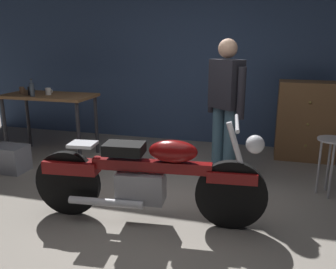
{
  "coord_description": "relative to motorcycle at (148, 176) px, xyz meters",
  "views": [
    {
      "loc": [
        1.02,
        -2.91,
        1.66
      ],
      "look_at": [
        0.0,
        0.7,
        0.65
      ],
      "focal_mm": 37.92,
      "sensor_mm": 36.0,
      "label": 1
    }
  ],
  "objects": [
    {
      "name": "ground_plane",
      "position": [
        -0.02,
        0.04,
        -0.45
      ],
      "size": [
        12.0,
        12.0,
        0.0
      ],
      "primitive_type": "plane",
      "color": "gray"
    },
    {
      "name": "back_wall",
      "position": [
        -0.02,
        2.84,
        1.1
      ],
      "size": [
        8.0,
        0.12,
        3.1
      ],
      "primitive_type": "cube",
      "color": "#384C70",
      "rests_on": "ground_plane"
    },
    {
      "name": "workbench",
      "position": [
        -2.0,
        1.5,
        0.34
      ],
      "size": [
        1.3,
        0.64,
        0.9
      ],
      "color": "brown",
      "rests_on": "ground_plane"
    },
    {
      "name": "motorcycle",
      "position": [
        0.0,
        0.0,
        0.0
      ],
      "size": [
        2.19,
        0.63,
        1.0
      ],
      "rotation": [
        0.0,
        0.0,
        0.1
      ],
      "color": "black",
      "rests_on": "ground_plane"
    },
    {
      "name": "person_standing",
      "position": [
        0.54,
        1.26,
        0.48
      ],
      "size": [
        0.46,
        0.41,
        1.67
      ],
      "rotation": [
        0.0,
        0.0,
        2.46
      ],
      "color": "#42697D",
      "rests_on": "ground_plane"
    },
    {
      "name": "shop_stool",
      "position": [
        1.71,
        1.09,
        0.05
      ],
      "size": [
        0.32,
        0.32,
        0.64
      ],
      "color": "#B2B2B7",
      "rests_on": "ground_plane"
    },
    {
      "name": "wooden_dresser",
      "position": [
        1.55,
        2.34,
        0.1
      ],
      "size": [
        0.8,
        0.47,
        1.1
      ],
      "color": "brown",
      "rests_on": "ground_plane"
    },
    {
      "name": "storage_bin",
      "position": [
        -2.15,
        0.75,
        -0.28
      ],
      "size": [
        0.44,
        0.32,
        0.34
      ],
      "primitive_type": "cube",
      "color": "gray",
      "rests_on": "ground_plane"
    },
    {
      "name": "mug_brown_stoneware",
      "position": [
        -2.4,
        1.46,
        0.5
      ],
      "size": [
        0.1,
        0.07,
        0.1
      ],
      "color": "brown",
      "rests_on": "workbench"
    },
    {
      "name": "mug_black_matte",
      "position": [
        -2.21,
        1.39,
        0.51
      ],
      "size": [
        0.11,
        0.08,
        0.11
      ],
      "color": "black",
      "rests_on": "workbench"
    },
    {
      "name": "mug_white_ceramic",
      "position": [
        -1.98,
        1.46,
        0.5
      ],
      "size": [
        0.11,
        0.08,
        0.1
      ],
      "color": "white",
      "rests_on": "workbench"
    },
    {
      "name": "bottle",
      "position": [
        -2.11,
        1.28,
        0.55
      ],
      "size": [
        0.06,
        0.06,
        0.24
      ],
      "color": "#3F4C59",
      "rests_on": "workbench"
    }
  ]
}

